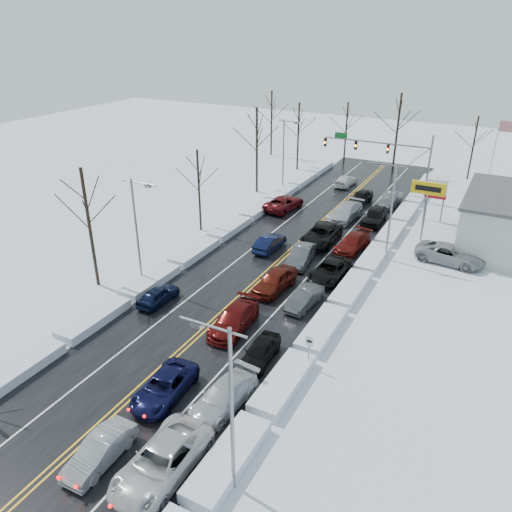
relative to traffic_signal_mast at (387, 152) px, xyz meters
The scene contains 44 objects.
ground 28.73m from the traffic_signal_mast, 97.02° to the right, with size 160.00×160.00×0.00m, color silver.
road_surface 26.78m from the traffic_signal_mast, 97.55° to the right, with size 14.00×84.00×0.01m, color black.
snow_bank_left 28.77m from the traffic_signal_mast, 113.03° to the right, with size 1.87×72.00×0.69m, color silver.
snow_bank_right 26.88m from the traffic_signal_mast, 80.92° to the right, with size 1.87×72.00×0.69m, color silver.
traffic_signal_mast is the anchor object (origin of this frame).
tires_plus_sign 13.92m from the traffic_signal_mast, 59.54° to the right, with size 3.20×0.34×6.00m.
used_vehicles_sign 9.50m from the traffic_signal_mast, 40.34° to the right, with size 2.20×0.22×4.65m.
speed_limit_sign 36.51m from the traffic_signal_mast, 82.48° to the right, with size 0.55×0.09×2.35m.
flagpole 11.90m from the traffic_signal_mast, ahead, with size 1.87×1.20×10.00m.
streetlight_se 46.25m from the traffic_signal_mast, 83.98° to the right, with size 3.20×0.25×9.00m.
streetlight_ne 18.63m from the traffic_signal_mast, 74.91° to the right, with size 3.20×0.25×9.00m.
streetlight_sw 34.08m from the traffic_signal_mast, 110.16° to the right, with size 3.20×0.25×9.00m.
streetlight_nw 12.40m from the traffic_signal_mast, 161.23° to the right, with size 3.20×0.25×9.00m.
tree_left_b 37.16m from the traffic_signal_mast, 113.74° to the right, with size 4.00×4.00×10.00m.
tree_left_c 24.38m from the traffic_signal_mast, 124.90° to the right, with size 3.40×3.40×8.50m.
tree_left_d 15.93m from the traffic_signal_mast, 157.76° to the right, with size 4.20×4.20×10.50m.
tree_left_e 15.51m from the traffic_signal_mast, 157.13° to the left, with size 3.80×3.80×9.50m.
tree_far_a 24.63m from the traffic_signal_mast, 150.75° to the left, with size 4.00×4.00×10.00m.
tree_far_b 16.10m from the traffic_signal_mast, 125.98° to the left, with size 3.60×3.60×9.00m.
tree_far_c 11.32m from the traffic_signal_mast, 97.48° to the left, with size 4.40×4.40×11.00m.
tree_far_d 15.16m from the traffic_signal_mast, 55.64° to the left, with size 3.40×3.40×8.50m.
queued_car_1 48.11m from the traffic_signal_mast, 91.90° to the right, with size 1.49×4.26×1.40m, color gray.
queued_car_2 42.80m from the traffic_signal_mast, 92.26° to the right, with size 2.30×4.98×1.39m, color black.
queued_car_3 34.89m from the traffic_signal_mast, 92.66° to the right, with size 2.18×5.37×1.56m, color #4F0B0A.
queued_car_4 28.54m from the traffic_signal_mast, 93.09° to the right, with size 2.01×4.99×1.70m, color #4F120A.
queued_car_5 23.12m from the traffic_signal_mast, 93.89° to the right, with size 1.65×4.74×1.56m, color #424548.
queued_car_6 18.17m from the traffic_signal_mast, 95.25° to the right, with size 2.81×6.10×1.70m, color black.
queued_car_7 11.57m from the traffic_signal_mast, 98.56° to the right, with size 2.41×5.93×1.72m, color #A8AAB1.
queued_car_8 7.14m from the traffic_signal_mast, 110.33° to the right, with size 1.83×4.56×1.55m, color black.
queued_car_10 47.31m from the traffic_signal_mast, 88.03° to the right, with size 2.75×5.96×1.66m, color #BCBCBE.
queued_car_11 41.96m from the traffic_signal_mast, 87.49° to the right, with size 2.06×5.08×1.47m, color #AEB1B7.
queued_car_12 37.27m from the traffic_signal_mast, 87.32° to the right, with size 1.67×4.14×1.41m, color black.
queued_car_13 29.71m from the traffic_signal_mast, 86.83° to the right, with size 1.46×4.19×1.38m, color #393B3D.
queued_car_14 24.64m from the traffic_signal_mast, 85.76° to the right, with size 2.47×5.35×1.49m, color black.
queued_car_15 18.39m from the traffic_signal_mast, 84.46° to the right, with size 2.12×5.21×1.51m, color #510E0A.
queued_car_16 11.34m from the traffic_signal_mast, 80.54° to the right, with size 2.03×5.04×1.72m, color black.
queued_car_17 6.68m from the traffic_signal_mast, 62.14° to the right, with size 1.69×4.85×1.60m, color #404346.
oncoming_car_0 22.47m from the traffic_signal_mast, 104.16° to the right, with size 1.54×4.42×1.46m, color black.
oncoming_car_1 14.69m from the traffic_signal_mast, 130.22° to the right, with size 2.68×5.82×1.62m, color #550B10.
oncoming_car_2 7.86m from the traffic_signal_mast, 162.72° to the left, with size 1.91×4.70×1.36m, color silver.
oncoming_car_3 35.50m from the traffic_signal_mast, 104.29° to the right, with size 1.59×3.95×1.35m, color black.
parked_car_0 19.86m from the traffic_signal_mast, 57.14° to the right, with size 2.78×6.04×1.68m, color #919498.
parked_car_1 19.48m from the traffic_signal_mast, 43.47° to the right, with size 2.15×5.29×1.54m, color #510A0F.
parked_car_2 13.54m from the traffic_signal_mast, 22.46° to the right, with size 1.89×4.70×1.60m, color #49090F.
Camera 1 is at (17.18, -32.25, 20.16)m, focal length 35.00 mm.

